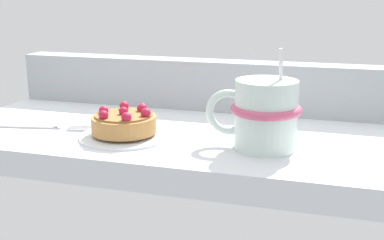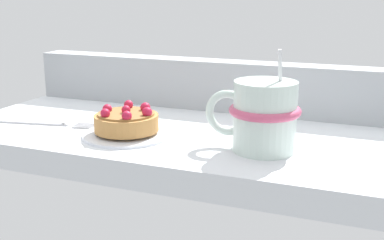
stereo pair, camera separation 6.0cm
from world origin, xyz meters
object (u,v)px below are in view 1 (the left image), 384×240
Objects in this scene: dessert_plate at (124,135)px; dessert_fork at (37,126)px; raspberry_tart at (124,122)px; coffee_mug at (264,114)px.

dessert_fork is at bearing 177.37° from dessert_plate.
raspberry_tart is 20.67cm from coffee_mug.
coffee_mug reaches higher than raspberry_tart.
coffee_mug is at bearing 2.26° from dessert_plate.
coffee_mug reaches higher than dessert_fork.
raspberry_tart is (0.02, 0.00, 1.94)cm from dessert_plate.
raspberry_tart is 0.54× the size of dessert_fork.
coffee_mug is at bearing 0.16° from dessert_fork.
raspberry_tart reaches higher than dessert_fork.
dessert_fork is at bearing 177.38° from raspberry_tart.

